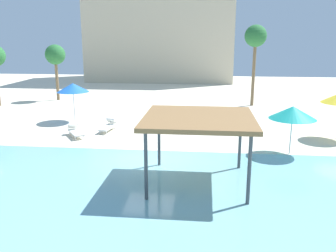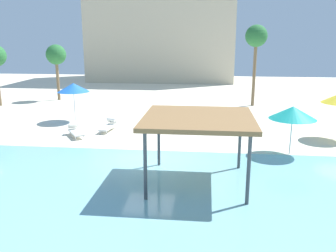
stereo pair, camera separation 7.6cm
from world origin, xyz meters
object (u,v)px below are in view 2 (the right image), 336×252
at_px(shade_pavilion, 198,120).
at_px(beach_umbrella_teal_1, 293,113).
at_px(beach_umbrella_blue_0, 73,88).
at_px(lounge_chair_2, 109,126).
at_px(palm_tree_0, 256,38).
at_px(lounge_chair_1, 76,131).
at_px(palm_tree_1, 56,56).

bearing_deg(shade_pavilion, beach_umbrella_teal_1, 42.85).
bearing_deg(beach_umbrella_blue_0, lounge_chair_2, -37.27).
bearing_deg(lounge_chair_2, palm_tree_0, 141.20).
bearing_deg(beach_umbrella_teal_1, lounge_chair_1, 170.09).
xyz_separation_m(lounge_chair_2, palm_tree_1, (-8.03, 11.10, 3.93)).
xyz_separation_m(beach_umbrella_teal_1, lounge_chair_1, (-12.50, 2.18, -1.90)).
height_order(beach_umbrella_teal_1, palm_tree_1, palm_tree_1).
relative_size(beach_umbrella_teal_1, lounge_chair_2, 1.31).
distance_m(beach_umbrella_blue_0, palm_tree_0, 16.04).
relative_size(beach_umbrella_teal_1, lounge_chair_1, 1.35).
bearing_deg(palm_tree_0, lounge_chair_2, -136.07).
relative_size(shade_pavilion, palm_tree_1, 0.84).
xyz_separation_m(beach_umbrella_blue_0, palm_tree_1, (-4.85, 8.68, 1.79)).
bearing_deg(palm_tree_0, shade_pavilion, -103.61).
bearing_deg(palm_tree_0, lounge_chair_1, -136.26).
relative_size(beach_umbrella_teal_1, palm_tree_1, 0.48).
height_order(palm_tree_0, palm_tree_1, palm_tree_0).
relative_size(lounge_chair_2, palm_tree_0, 0.28).
bearing_deg(beach_umbrella_blue_0, beach_umbrella_teal_1, -23.72).
bearing_deg(lounge_chair_2, shade_pavilion, 44.03).
bearing_deg(shade_pavilion, beach_umbrella_blue_0, 131.25).
relative_size(shade_pavilion, beach_umbrella_blue_0, 1.60).
distance_m(shade_pavilion, palm_tree_0, 19.02).
bearing_deg(palm_tree_1, lounge_chair_1, -63.38).
distance_m(beach_umbrella_teal_1, lounge_chair_1, 12.83).
bearing_deg(palm_tree_1, shade_pavilion, -53.76).
bearing_deg(beach_umbrella_blue_0, lounge_chair_1, -69.37).
distance_m(lounge_chair_1, palm_tree_0, 17.74).
relative_size(beach_umbrella_blue_0, palm_tree_1, 0.53).
bearing_deg(palm_tree_1, beach_umbrella_teal_1, -38.21).
bearing_deg(lounge_chair_1, palm_tree_1, 172.51).
relative_size(beach_umbrella_teal_1, palm_tree_0, 0.36).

